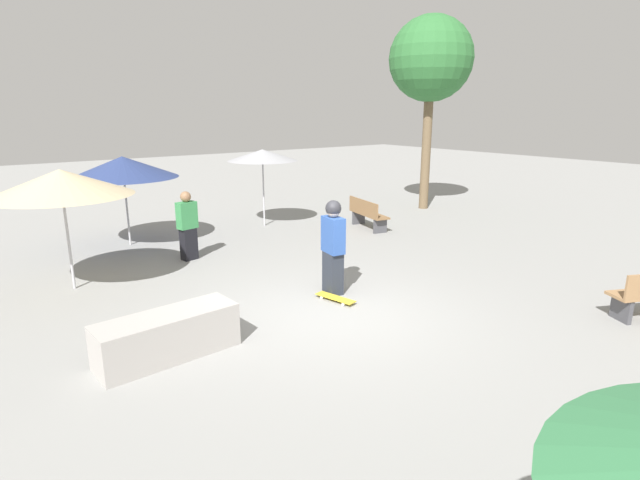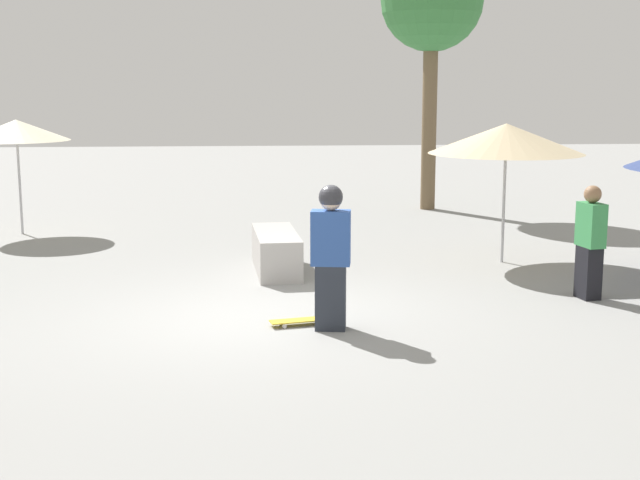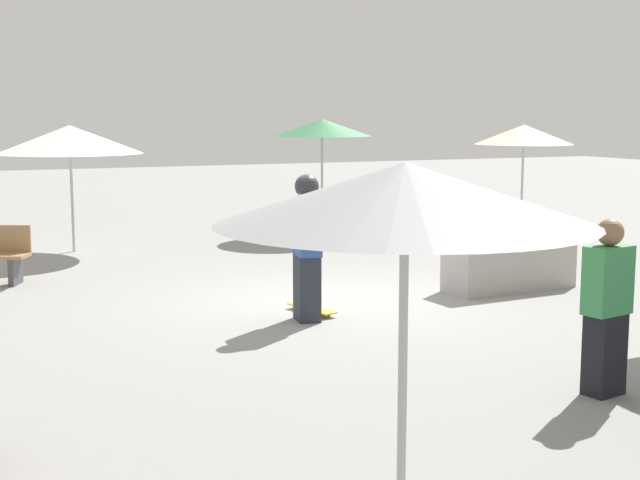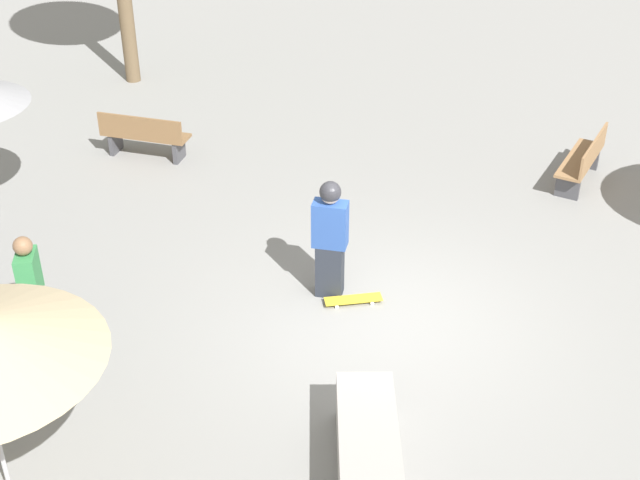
{
  "view_description": "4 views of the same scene",
  "coord_description": "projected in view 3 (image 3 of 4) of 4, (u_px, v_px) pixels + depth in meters",
  "views": [
    {
      "loc": [
        6.1,
        -4.87,
        3.35
      ],
      "look_at": [
        -1.15,
        0.56,
        0.97
      ],
      "focal_mm": 28.0,
      "sensor_mm": 36.0,
      "label": 1
    },
    {
      "loc": [
        0.07,
        11.06,
        3.0
      ],
      "look_at": [
        -0.69,
        0.51,
        1.09
      ],
      "focal_mm": 50.0,
      "sensor_mm": 36.0,
      "label": 2
    },
    {
      "loc": [
        -10.48,
        4.75,
        2.49
      ],
      "look_at": [
        -0.53,
        0.31,
        0.93
      ],
      "focal_mm": 50.0,
      "sensor_mm": 36.0,
      "label": 3
    },
    {
      "loc": [
        -0.33,
        -9.61,
        7.26
      ],
      "look_at": [
        -0.93,
        0.28,
        1.08
      ],
      "focal_mm": 50.0,
      "sensor_mm": 36.0,
      "label": 4
    }
  ],
  "objects": [
    {
      "name": "shade_umbrella_cream",
      "position": [
        524.0,
        135.0,
        18.35
      ],
      "size": [
        2.03,
        2.03,
        2.24
      ],
      "color": "#B7B7BC",
      "rests_on": "ground_plane"
    },
    {
      "name": "concrete_ledge",
      "position": [
        509.0,
        267.0,
        12.6
      ],
      "size": [
        0.77,
        1.97,
        0.63
      ],
      "rotation": [
        0.0,
        0.0,
        1.64
      ],
      "color": "#A8A39E",
      "rests_on": "ground_plane"
    },
    {
      "name": "ground_plane",
      "position": [
        325.0,
        303.0,
        11.74
      ],
      "size": [
        60.0,
        60.0,
        0.0
      ],
      "primitive_type": "plane",
      "color": "gray"
    },
    {
      "name": "skateboard",
      "position": [
        312.0,
        308.0,
        11.14
      ],
      "size": [
        0.82,
        0.37,
        0.07
      ],
      "rotation": [
        0.0,
        0.0,
        6.51
      ],
      "color": "gold",
      "rests_on": "ground_plane"
    },
    {
      "name": "skater_main",
      "position": [
        307.0,
        242.0,
        10.63
      ],
      "size": [
        0.5,
        0.33,
        1.77
      ],
      "rotation": [
        0.0,
        0.0,
        6.13
      ],
      "color": "#282D38",
      "rests_on": "ground_plane"
    },
    {
      "name": "shade_umbrella_grey",
      "position": [
        405.0,
        194.0,
        4.62
      ],
      "size": [
        2.01,
        2.01,
        2.24
      ],
      "color": "#B7B7BC",
      "rests_on": "ground_plane"
    },
    {
      "name": "shade_umbrella_green",
      "position": [
        322.0,
        128.0,
        18.08
      ],
      "size": [
        2.02,
        2.02,
        2.36
      ],
      "color": "#B7B7BC",
      "rests_on": "ground_plane"
    },
    {
      "name": "bystander_watching",
      "position": [
        607.0,
        308.0,
        7.83
      ],
      "size": [
        0.31,
        0.47,
        1.58
      ],
      "rotation": [
        0.0,
        0.0,
        4.9
      ],
      "color": "black",
      "rests_on": "ground_plane"
    },
    {
      "name": "shade_umbrella_white",
      "position": [
        70.0,
        139.0,
        15.79
      ],
      "size": [
        2.58,
        2.58,
        2.27
      ],
      "color": "#B7B7BC",
      "rests_on": "ground_plane"
    }
  ]
}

